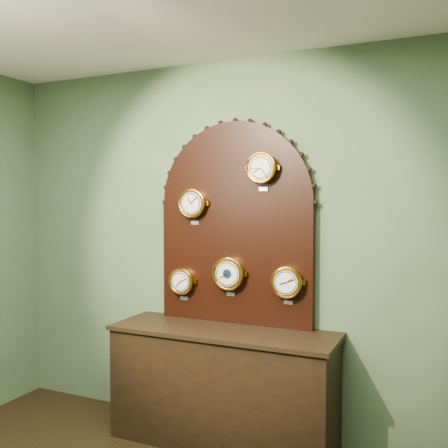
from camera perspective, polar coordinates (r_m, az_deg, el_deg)
The scene contains 8 objects.
wall_back at distance 3.83m, azimuth 1.54°, elevation -2.52°, with size 4.00×4.00×0.00m, color #4B6444.
shop_counter at distance 3.82m, azimuth -0.13°, elevation -18.00°, with size 1.60×0.50×0.80m, color black.
display_board at distance 3.77m, azimuth 1.25°, elevation 0.83°, with size 1.26×0.06×1.53m.
roman_clock at distance 3.85m, azimuth -3.53°, elevation 2.32°, with size 0.22×0.08×0.28m.
arabic_clock at distance 3.63m, azimuth 4.28°, elevation 6.30°, with size 0.23×0.08×0.28m.
hygrometer at distance 3.95m, azimuth -4.73°, elevation -6.42°, with size 0.21×0.08×0.26m.
barometer at distance 3.76m, azimuth 0.54°, elevation -5.57°, with size 0.25×0.08×0.30m.
tide_clock at distance 3.61m, azimuth 7.10°, elevation -6.49°, with size 0.23×0.08×0.28m.
Camera 1 is at (1.48, -1.02, 1.75)m, focal length 40.67 mm.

